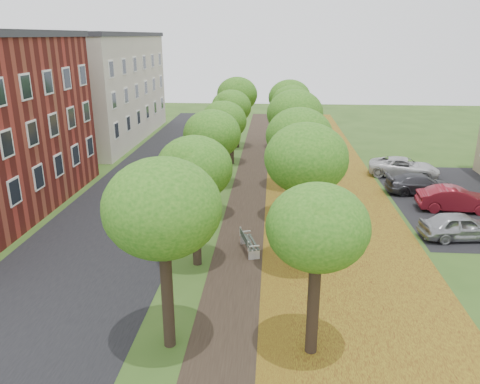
% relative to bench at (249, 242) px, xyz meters
% --- Properties ---
extents(ground, '(120.00, 120.00, 0.00)m').
position_rel_bench_xyz_m(ground, '(-0.10, -7.49, -0.48)').
color(ground, '#2D4C19').
rests_on(ground, ground).
extents(street_asphalt, '(8.00, 70.00, 0.01)m').
position_rel_bench_xyz_m(street_asphalt, '(-7.60, 7.51, -0.48)').
color(street_asphalt, black).
rests_on(street_asphalt, ground).
extents(footpath, '(3.20, 70.00, 0.01)m').
position_rel_bench_xyz_m(footpath, '(-0.10, 7.51, -0.48)').
color(footpath, black).
rests_on(footpath, ground).
extents(leaf_verge, '(7.50, 70.00, 0.01)m').
position_rel_bench_xyz_m(leaf_verge, '(4.90, 7.51, -0.47)').
color(leaf_verge, olive).
rests_on(leaf_verge, ground).
extents(parking_lot, '(9.00, 16.00, 0.01)m').
position_rel_bench_xyz_m(parking_lot, '(13.40, 8.51, -0.48)').
color(parking_lot, black).
rests_on(parking_lot, ground).
extents(tree_row_west, '(3.51, 33.51, 6.29)m').
position_rel_bench_xyz_m(tree_row_west, '(-2.30, 7.51, 4.28)').
color(tree_row_west, black).
rests_on(tree_row_west, ground).
extents(tree_row_east, '(3.51, 33.51, 6.29)m').
position_rel_bench_xyz_m(tree_row_east, '(2.50, 7.51, 4.28)').
color(tree_row_east, black).
rests_on(tree_row_east, ground).
extents(building_cream, '(10.30, 20.30, 10.40)m').
position_rel_bench_xyz_m(building_cream, '(-17.10, 25.51, 4.73)').
color(building_cream, beige).
rests_on(building_cream, ground).
extents(bench, '(1.08, 2.03, 0.92)m').
position_rel_bench_xyz_m(bench, '(0.00, 0.00, 0.00)').
color(bench, '#28322B').
rests_on(bench, ground).
extents(car_silver, '(4.32, 2.16, 1.42)m').
position_rel_bench_xyz_m(car_silver, '(10.90, 2.31, 0.23)').
color(car_silver, '#A2A2A7').
rests_on(car_silver, ground).
extents(car_red, '(4.53, 1.86, 1.46)m').
position_rel_bench_xyz_m(car_red, '(12.13, 6.54, 0.25)').
color(car_red, maroon).
rests_on(car_red, ground).
extents(car_grey, '(4.60, 2.07, 1.31)m').
position_rel_bench_xyz_m(car_grey, '(10.97, 9.71, 0.18)').
color(car_grey, '#333338').
rests_on(car_grey, ground).
extents(car_white, '(5.51, 3.51, 1.42)m').
position_rel_bench_xyz_m(car_white, '(10.93, 13.75, 0.23)').
color(car_white, silver).
rests_on(car_white, ground).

